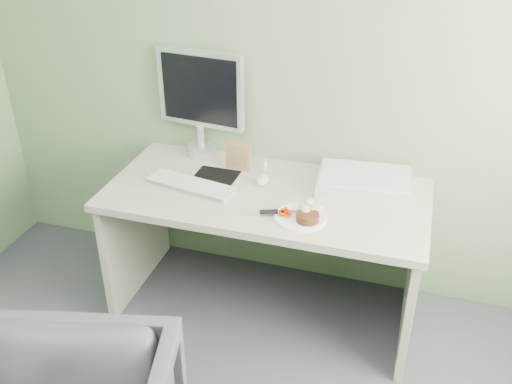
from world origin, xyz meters
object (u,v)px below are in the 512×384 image
(plate, at_px, (300,217))
(scanner, at_px, (364,182))
(monitor, at_px, (200,98))
(desk, at_px, (266,223))

(plate, relative_size, scanner, 0.53)
(plate, bearing_deg, monitor, 143.31)
(scanner, distance_m, monitor, 0.98)
(plate, xyz_separation_m, scanner, (0.24, 0.37, 0.03))
(scanner, xyz_separation_m, monitor, (-0.92, 0.14, 0.30))
(desk, xyz_separation_m, scanner, (0.46, 0.18, 0.22))
(desk, relative_size, monitor, 2.70)
(desk, height_order, scanner, scanner)
(plate, relative_size, monitor, 0.42)
(monitor, bearing_deg, scanner, -2.15)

